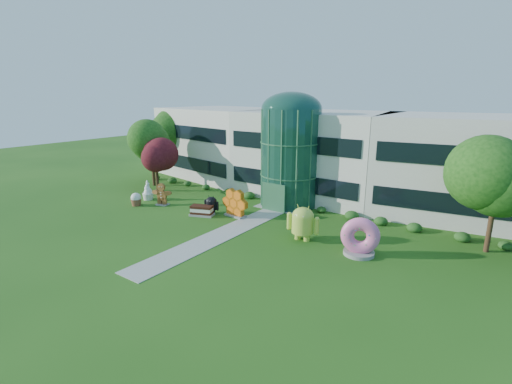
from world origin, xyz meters
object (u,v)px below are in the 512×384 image
Objects in this scene: android_black at (211,204)px; donut at (360,236)px; android_green at (303,221)px; gingerbread at (162,194)px.

donut reaches higher than android_black.
android_green is 16.49m from gingerbread.
gingerbread is at bearing -177.60° from android_black.
gingerbread is (-16.48, -0.11, -0.42)m from android_green.
android_black is 0.68× the size of donut.
android_green reaches higher than donut.
gingerbread reaches higher than android_black.
gingerbread is (-6.07, -0.92, 0.20)m from android_black.
donut is at bearing -9.51° from android_black.
android_green is at bearing -10.74° from android_black.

